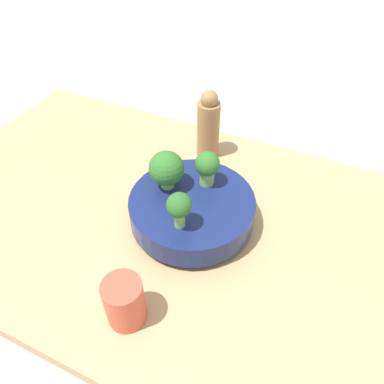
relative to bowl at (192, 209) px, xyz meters
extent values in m
plane|color=#ADA89E|center=(0.02, 0.01, -0.07)|extent=(6.00, 6.00, 0.00)
cube|color=tan|center=(0.02, 0.01, -0.05)|extent=(1.18, 0.66, 0.03)
cylinder|color=navy|center=(0.00, 0.00, -0.03)|extent=(0.11, 0.11, 0.01)
cylinder|color=navy|center=(0.00, 0.00, 0.00)|extent=(0.25, 0.25, 0.05)
cylinder|color=#7AB256|center=(0.06, -0.01, 0.04)|extent=(0.03, 0.03, 0.02)
sphere|color=#2D6B28|center=(0.06, -0.01, 0.07)|extent=(0.07, 0.07, 0.07)
cylinder|color=#7AB256|center=(-0.01, -0.06, 0.04)|extent=(0.03, 0.03, 0.03)
sphere|color=#2D6B28|center=(-0.01, -0.06, 0.08)|extent=(0.05, 0.05, 0.05)
cylinder|color=#7AB256|center=(-0.01, 0.07, 0.05)|extent=(0.02, 0.02, 0.04)
sphere|color=#286023|center=(-0.01, 0.07, 0.08)|extent=(0.05, 0.05, 0.05)
cylinder|color=#C64C38|center=(0.01, 0.23, 0.01)|extent=(0.06, 0.06, 0.09)
cylinder|color=#997047|center=(0.06, -0.22, 0.03)|extent=(0.05, 0.05, 0.14)
sphere|color=#997047|center=(0.06, -0.22, 0.11)|extent=(0.04, 0.04, 0.04)
camera|label=1|loc=(-0.21, 0.46, 0.54)|focal=35.00mm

